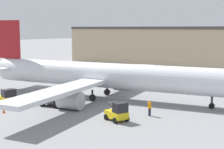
% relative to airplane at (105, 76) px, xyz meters
% --- Properties ---
extents(ground_plane, '(400.00, 400.00, 0.00)m').
position_rel_airplane_xyz_m(ground_plane, '(1.01, 0.20, -3.21)').
color(ground_plane, gray).
extents(airplane, '(44.28, 38.32, 11.10)m').
position_rel_airplane_xyz_m(airplane, '(0.00, 0.00, 0.00)').
color(airplane, silver).
rests_on(airplane, ground_plane).
extents(ground_crew_worker, '(0.41, 0.41, 1.85)m').
position_rel_airplane_xyz_m(ground_crew_worker, '(9.92, -4.78, -2.23)').
color(ground_crew_worker, '#1E2338').
rests_on(ground_crew_worker, ground_plane).
extents(baggage_tug, '(3.36, 2.67, 2.14)m').
position_rel_airplane_xyz_m(baggage_tug, '(-2.22, -7.64, -2.21)').
color(baggage_tug, '#2D2D33').
rests_on(baggage_tug, ground_plane).
extents(belt_loader_truck, '(2.81, 2.51, 2.10)m').
position_rel_airplane_xyz_m(belt_loader_truck, '(8.22, -8.65, -2.24)').
color(belt_loader_truck, yellow).
rests_on(belt_loader_truck, ground_plane).
extents(pushback_tug, '(3.02, 2.65, 2.05)m').
position_rel_airplane_xyz_m(pushback_tug, '(-8.10, -10.49, -2.26)').
color(pushback_tug, yellow).
rests_on(pushback_tug, ground_plane).
extents(safety_cone_near, '(0.36, 0.36, 0.55)m').
position_rel_airplane_xyz_m(safety_cone_near, '(-4.61, -13.67, -2.94)').
color(safety_cone_near, '#EF590F').
rests_on(safety_cone_near, ground_plane).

